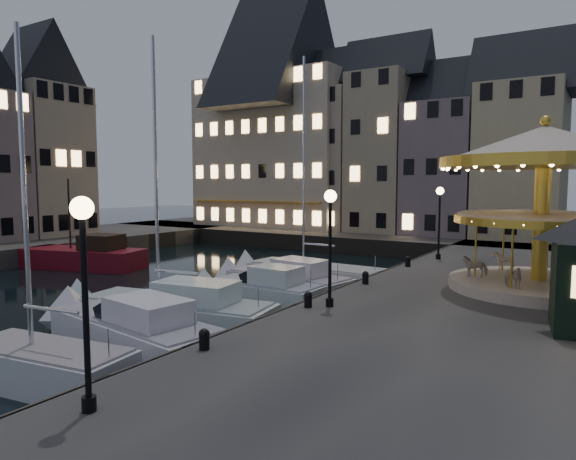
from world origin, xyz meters
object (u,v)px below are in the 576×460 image
Objects in this scene: streetlamp_b at (330,231)px; motorboat_c at (167,310)px; motorboat_e at (282,282)px; carousel at (544,176)px; bollard_a at (204,338)px; bollard_d at (408,261)px; motorboat_d at (257,292)px; bollard_b at (308,299)px; motorboat_a at (31,365)px; motorboat_f at (307,275)px; streetlamp_a at (84,273)px; motorboat_b at (128,330)px; red_fishing_boat at (86,258)px; streetlamp_c at (439,212)px; bollard_c at (365,277)px.

streetlamp_b is 7.35m from motorboat_c.
carousel is at bearing 6.78° from motorboat_e.
bollard_a is 0.07× the size of motorboat_e.
motorboat_d is at bearing -124.75° from bollard_d.
bollard_b is at bearing -90.00° from bollard_d.
bollard_b is 0.06× the size of motorboat_a.
motorboat_f is (-5.44, 14.72, -1.07)m from bollard_a.
streetlamp_a is at bearing -69.95° from motorboat_e.
motorboat_b is (-4.94, -14.38, -0.96)m from bollard_d.
motorboat_c is at bearing -144.39° from carousel.
red_fishing_boat reaches higher than bollard_a.
bollard_d is 0.06× the size of motorboat_a.
motorboat_f is at bearing -166.78° from bollard_d.
motorboat_f is 15.64m from red_fishing_boat.
streetlamp_b and streetlamp_c have the same top height.
motorboat_d is 0.75× the size of red_fishing_boat.
motorboat_e is 0.90× the size of red_fishing_boat.
bollard_a is at bearing 98.53° from streetlamp_a.
motorboat_c is (-6.30, -15.27, -3.34)m from streetlamp_c.
motorboat_e is (-5.11, 6.14, -0.96)m from bollard_b.
streetlamp_c is at bearing 75.92° from motorboat_a.
motorboat_c is 16.71m from red_fishing_boat.
motorboat_c is (-5.70, -1.27, -0.92)m from bollard_b.
streetlamp_c reaches higher than motorboat_d.
bollard_b is at bearing -16.12° from red_fishing_boat.
motorboat_c reaches higher than streetlamp_a.
bollard_d is at bearing 64.15° from motorboat_c.
carousel reaches higher than streetlamp_a.
streetlamp_c is 23.04m from red_fishing_boat.
motorboat_e reaches higher than bollard_b.
streetlamp_c is at bearing 67.57° from motorboat_c.
streetlamp_a is at bearing -86.39° from bollard_b.
streetlamp_a is at bearing -90.00° from streetlamp_b.
motorboat_b is (-4.94, -8.88, -0.96)m from bollard_c.
bollard_b is at bearing 57.37° from motorboat_a.
streetlamp_c is 22.41m from motorboat_a.
motorboat_a reaches higher than bollard_c.
motorboat_d is at bearing 112.52° from streetlamp_a.
motorboat_c is at bearing 98.43° from motorboat_a.
bollard_d is 8.45m from carousel.
bollard_b is 21.61m from red_fishing_boat.
motorboat_a is at bearing -157.60° from bollard_a.
bollard_c is (-0.60, 4.50, -2.41)m from streetlamp_b.
bollard_d is at bearing 93.43° from streetlamp_b.
bollard_a is at bearing -90.00° from bollard_c.
carousel is (27.33, 1.53, 5.26)m from red_fishing_boat.
bollard_b is 10.50m from bollard_d.
motorboat_f reaches higher than streetlamp_b.
streetlamp_a reaches higher than bollard_a.
motorboat_c reaches higher than streetlamp_b.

